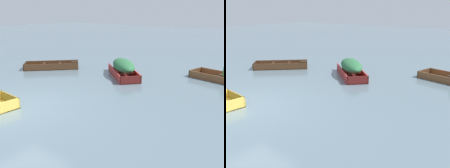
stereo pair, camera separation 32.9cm
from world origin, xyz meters
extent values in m
plane|color=slate|center=(0.00, 0.00, 0.00)|extent=(80.00, 80.00, 0.00)
cube|color=olive|center=(-0.50, 0.01, 0.18)|extent=(1.26, 0.13, 0.36)
cube|color=#AD2D28|center=(0.45, 5.46, 0.02)|extent=(2.80, 2.65, 0.04)
cube|color=#AD2D28|center=(0.14, 5.12, 0.18)|extent=(2.19, 1.97, 0.36)
cube|color=#AD2D28|center=(0.75, 5.80, 0.18)|extent=(2.19, 1.97, 0.36)
cube|color=maroon|center=(1.50, 4.51, 0.18)|extent=(0.68, 0.75, 0.36)
cube|color=maroon|center=(-0.49, 6.30, 0.20)|extent=(0.56, 0.56, 0.33)
cube|color=maroon|center=(0.12, 5.75, 0.27)|extent=(0.70, 0.75, 0.04)
cube|color=maroon|center=(0.77, 5.17, 0.27)|extent=(0.70, 0.75, 0.04)
ellipsoid|color=#286038|center=(0.45, 5.46, 0.54)|extent=(2.38, 2.26, 0.58)
cube|color=#4C2D19|center=(-3.63, 4.43, 0.02)|extent=(2.74, 2.76, 0.04)
cube|color=#4C2D19|center=(-3.98, 4.77, 0.17)|extent=(2.05, 2.08, 0.35)
cube|color=#4C2D19|center=(-3.29, 4.09, 0.17)|extent=(2.05, 2.08, 0.35)
cube|color=black|center=(-4.63, 3.42, 0.17)|extent=(0.76, 0.75, 0.35)
cube|color=black|center=(-2.75, 5.33, 0.19)|extent=(0.58, 0.58, 0.31)
cube|color=black|center=(-3.33, 4.74, 0.26)|extent=(0.76, 0.76, 0.04)
cube|color=black|center=(-3.94, 4.12, 0.26)|extent=(0.76, 0.76, 0.04)
cube|color=#3F2716|center=(3.16, 7.83, 0.16)|extent=(0.28, 1.11, 0.31)
cube|color=#3F2716|center=(4.42, 7.56, 0.23)|extent=(0.37, 1.03, 0.04)
camera|label=1|loc=(7.17, -4.25, 3.14)|focal=40.00mm
camera|label=2|loc=(7.43, -4.05, 3.14)|focal=40.00mm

